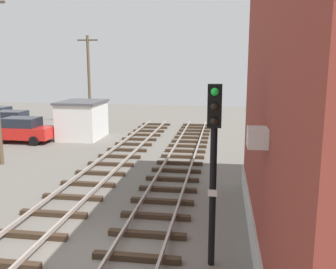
# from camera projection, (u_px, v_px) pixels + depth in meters

# --- Properties ---
(ground_plane) EXTENTS (80.00, 80.00, 0.00)m
(ground_plane) POSITION_uv_depth(u_px,v_px,m) (95.00, 257.00, 10.55)
(ground_plane) COLOR slate
(track_near_building) EXTENTS (2.50, 48.08, 0.32)m
(track_near_building) POSITION_uv_depth(u_px,v_px,m) (136.00, 256.00, 10.35)
(track_near_building) COLOR #38281C
(track_near_building) RESTS_ON ground
(track_centre) EXTENTS (2.50, 48.08, 0.32)m
(track_centre) POSITION_uv_depth(u_px,v_px,m) (14.00, 247.00, 10.88)
(track_centre) COLOR #38281C
(track_centre) RESTS_ON ground
(signal_mast) EXTENTS (0.36, 0.40, 4.90)m
(signal_mast) POSITION_uv_depth(u_px,v_px,m) (214.00, 154.00, 9.60)
(signal_mast) COLOR black
(signal_mast) RESTS_ON ground
(control_hut) EXTENTS (3.00, 3.80, 2.76)m
(control_hut) POSITION_uv_depth(u_px,v_px,m) (82.00, 120.00, 27.39)
(control_hut) COLOR silver
(control_hut) RESTS_ON ground
(parked_car_red) EXTENTS (4.20, 2.04, 1.76)m
(parked_car_red) POSITION_uv_depth(u_px,v_px,m) (22.00, 130.00, 25.92)
(parked_car_red) COLOR red
(parked_car_red) RESTS_ON ground
(parked_car_silver) EXTENTS (4.20, 2.04, 1.76)m
(parked_car_silver) POSITION_uv_depth(u_px,v_px,m) (11.00, 122.00, 29.57)
(parked_car_silver) COLOR #B7B7BC
(parked_car_silver) RESTS_ON ground
(utility_pole_far) EXTENTS (1.80, 0.24, 7.82)m
(utility_pole_far) POSITION_uv_depth(u_px,v_px,m) (89.00, 79.00, 32.36)
(utility_pole_far) COLOR brown
(utility_pole_far) RESTS_ON ground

